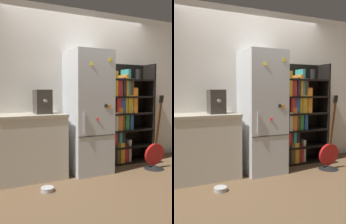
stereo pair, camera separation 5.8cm
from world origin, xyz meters
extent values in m
plane|color=brown|center=(0.00, 0.00, 0.00)|extent=(16.00, 16.00, 0.00)
cube|color=white|center=(0.00, 0.47, 1.30)|extent=(8.00, 0.05, 2.60)
cube|color=silver|center=(0.00, 0.13, 0.93)|extent=(0.61, 0.64, 1.87)
cube|color=#333333|center=(0.00, -0.19, 0.61)|extent=(0.59, 0.01, 0.01)
cube|color=#B2B2B7|center=(-0.21, -0.21, 0.81)|extent=(0.02, 0.02, 0.30)
cube|color=orange|center=(0.19, -0.20, 1.03)|extent=(0.05, 0.01, 0.05)
cube|color=black|center=(0.14, -0.20, 1.05)|extent=(0.05, 0.02, 0.05)
cube|color=yellow|center=(0.21, -0.20, 1.71)|extent=(0.05, 0.01, 0.05)
cube|color=red|center=(0.00, -0.20, 0.86)|extent=(0.04, 0.02, 0.04)
cube|color=yellow|center=(-0.10, -0.20, 1.64)|extent=(0.04, 0.02, 0.04)
cube|color=black|center=(0.39, 0.27, 0.87)|extent=(0.03, 0.35, 1.74)
cube|color=black|center=(1.30, 0.27, 0.87)|extent=(0.03, 0.35, 1.74)
cube|color=black|center=(0.84, 0.43, 0.87)|extent=(0.95, 0.03, 1.74)
cube|color=black|center=(0.84, 0.27, 0.01)|extent=(0.89, 0.32, 0.03)
cube|color=black|center=(0.84, 0.27, 0.29)|extent=(0.89, 0.32, 0.03)
cube|color=black|center=(0.84, 0.27, 0.58)|extent=(0.89, 0.32, 0.03)
cube|color=black|center=(0.84, 0.27, 0.87)|extent=(0.89, 0.32, 0.03)
cube|color=black|center=(0.84, 0.27, 1.16)|extent=(0.89, 0.32, 0.03)
cube|color=black|center=(0.84, 0.27, 1.45)|extent=(0.89, 0.32, 0.03)
cube|color=gold|center=(0.43, 0.28, 0.25)|extent=(0.04, 0.30, 0.45)
cube|color=#262628|center=(0.50, 0.26, 0.19)|extent=(0.09, 0.25, 0.31)
cube|color=brown|center=(0.58, 0.28, 0.21)|extent=(0.06, 0.30, 0.36)
cube|color=gold|center=(0.66, 0.27, 0.20)|extent=(0.08, 0.29, 0.35)
cube|color=red|center=(0.76, 0.27, 0.18)|extent=(0.08, 0.23, 0.29)
cube|color=silver|center=(0.84, 0.28, 0.22)|extent=(0.05, 0.25, 0.38)
cube|color=orange|center=(0.45, 0.28, 0.46)|extent=(0.08, 0.27, 0.31)
cube|color=red|center=(0.54, 0.28, 0.48)|extent=(0.09, 0.25, 0.35)
cube|color=teal|center=(0.63, 0.27, 0.51)|extent=(0.05, 0.27, 0.42)
cube|color=#262628|center=(0.70, 0.28, 0.51)|extent=(0.06, 0.25, 0.41)
cube|color=gold|center=(0.43, 0.27, 0.74)|extent=(0.05, 0.23, 0.29)
cube|color=teal|center=(0.48, 0.27, 0.74)|extent=(0.04, 0.27, 0.29)
cube|color=silver|center=(0.54, 0.27, 0.75)|extent=(0.06, 0.28, 0.31)
cube|color=orange|center=(0.62, 0.27, 0.79)|extent=(0.08, 0.28, 0.39)
cube|color=brown|center=(0.70, 0.28, 0.80)|extent=(0.04, 0.25, 0.40)
cube|color=#338C3F|center=(0.77, 0.28, 0.79)|extent=(0.07, 0.25, 0.38)
cube|color=#2D59B2|center=(0.85, 0.26, 0.79)|extent=(0.06, 0.26, 0.40)
cube|color=gold|center=(0.44, 0.27, 1.03)|extent=(0.05, 0.25, 0.30)
cube|color=#262628|center=(0.50, 0.28, 1.04)|extent=(0.06, 0.23, 0.31)
cube|color=red|center=(0.59, 0.27, 1.07)|extent=(0.09, 0.26, 0.37)
cube|color=#2D59B2|center=(0.68, 0.27, 1.11)|extent=(0.08, 0.25, 0.44)
cube|color=gold|center=(0.74, 0.27, 1.03)|extent=(0.04, 0.25, 0.29)
cube|color=gold|center=(0.82, 0.27, 1.04)|extent=(0.09, 0.27, 0.30)
cube|color=orange|center=(0.91, 0.28, 1.10)|extent=(0.08, 0.30, 0.43)
cube|color=orange|center=(0.43, 0.28, 1.35)|extent=(0.04, 0.26, 0.34)
cube|color=gold|center=(0.51, 0.26, 1.38)|extent=(0.07, 0.30, 0.42)
cube|color=red|center=(0.60, 0.28, 1.32)|extent=(0.09, 0.29, 0.29)
cube|color=#262628|center=(0.68, 0.26, 1.33)|extent=(0.05, 0.29, 0.31)
cube|color=orange|center=(0.74, 0.27, 1.35)|extent=(0.04, 0.28, 0.36)
cube|color=teal|center=(0.79, 0.27, 1.40)|extent=(0.05, 0.24, 0.46)
cube|color=brown|center=(0.86, 0.28, 1.33)|extent=(0.06, 0.25, 0.31)
cylinder|color=black|center=(1.07, 0.27, 1.55)|extent=(0.10, 0.10, 0.18)
cube|color=beige|center=(-0.89, 0.17, 0.45)|extent=(0.95, 0.56, 0.90)
cube|color=#B2A893|center=(-0.89, 0.17, 0.92)|extent=(0.97, 0.58, 0.04)
cube|color=#38332D|center=(-0.71, 0.17, 1.11)|extent=(0.23, 0.26, 0.35)
cylinder|color=#A5A39E|center=(-0.71, 0.01, 1.13)|extent=(0.04, 0.06, 0.04)
cone|color=black|center=(1.02, -0.25, 0.03)|extent=(0.32, 0.32, 0.06)
cylinder|color=#B21919|center=(1.02, -0.25, 0.24)|extent=(0.36, 0.09, 0.36)
cube|color=brown|center=(1.02, -0.32, 0.76)|extent=(0.04, 0.11, 0.67)
cube|color=black|center=(1.02, -0.37, 1.14)|extent=(0.07, 0.04, 0.11)
cylinder|color=#B7B7BC|center=(-0.82, -0.40, 0.03)|extent=(0.16, 0.16, 0.05)
torus|color=#B7B7BC|center=(-0.82, -0.40, 0.05)|extent=(0.17, 0.17, 0.01)
camera|label=1|loc=(-1.68, -3.37, 1.26)|focal=40.00mm
camera|label=2|loc=(-1.63, -3.39, 1.26)|focal=40.00mm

